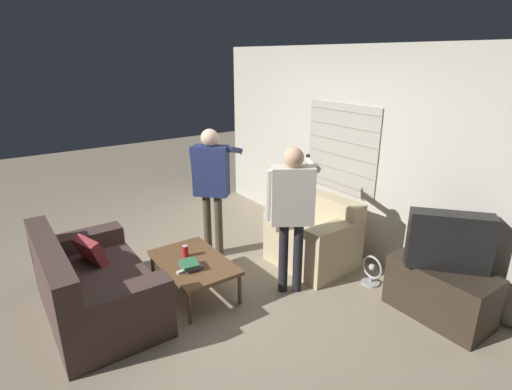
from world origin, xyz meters
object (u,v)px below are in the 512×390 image
couch_blue (91,286)px  spare_remote (183,271)px  book_stack (190,265)px  floor_fan (372,271)px  tv (449,241)px  coffee_table (193,264)px  armchair_beige (315,238)px  person_left_standing (212,178)px  person_right_standing (292,203)px  soda_can (185,251)px

couch_blue → spare_remote: bearing=63.8°
book_stack → floor_fan: (0.86, 1.79, -0.27)m
tv → book_stack: bearing=8.5°
couch_blue → tv: (1.97, 2.75, 0.50)m
coffee_table → tv: size_ratio=1.47×
couch_blue → book_stack: 0.97m
armchair_beige → person_left_standing: (-0.90, -0.89, 0.69)m
person_left_standing → coffee_table: bearing=-86.7°
coffee_table → floor_fan: (0.98, 1.69, -0.20)m
coffee_table → spare_remote: (0.15, -0.19, 0.05)m
coffee_table → book_stack: bearing=-37.1°
person_right_standing → book_stack: size_ratio=6.92×
armchair_beige → coffee_table: armchair_beige is taller
person_left_standing → soda_can: size_ratio=12.87×
tv → person_left_standing: person_left_standing is taller
spare_remote → floor_fan: spare_remote is taller
coffee_table → person_left_standing: (-0.64, 0.60, 0.68)m
person_left_standing → couch_blue: bearing=-119.1°
soda_can → floor_fan: bearing=56.9°
tv → floor_fan: tv is taller
couch_blue → armchair_beige: 2.53m
soda_can → couch_blue: bearing=-95.8°
tv → person_left_standing: bearing=-14.6°
soda_can → book_stack: bearing=-15.2°
spare_remote → soda_can: bearing=144.9°
couch_blue → person_left_standing: (-0.41, 1.59, 0.72)m
couch_blue → armchair_beige: (0.49, 2.48, 0.03)m
armchair_beige → floor_fan: armchair_beige is taller
coffee_table → person_left_standing: bearing=136.8°
couch_blue → floor_fan: 2.94m
book_stack → soda_can: soda_can is taller
person_left_standing → book_stack: bearing=-85.8°
coffee_table → tv: tv is taller
couch_blue → floor_fan: (1.22, 2.68, -0.16)m
person_left_standing → spare_remote: (0.80, -0.79, -0.64)m
person_left_standing → tv: bearing=-17.4°
coffee_table → floor_fan: coffee_table is taller
person_left_standing → floor_fan: (1.62, 1.09, -0.88)m
armchair_beige → person_right_standing: size_ratio=0.61×
person_left_standing → spare_remote: person_left_standing is taller
person_left_standing → floor_fan: size_ratio=4.76×
coffee_table → soda_can: (-0.14, -0.02, 0.10)m
floor_fan → person_right_standing: bearing=-117.4°
coffee_table → person_right_standing: person_right_standing is taller
tv → spare_remote: 2.55m
person_left_standing → spare_remote: size_ratio=12.18×
book_stack → spare_remote: size_ratio=1.72×
person_left_standing → spare_remote: 1.29m
soda_can → floor_fan: (1.12, 1.72, -0.29)m
armchair_beige → tv: (1.48, 0.27, 0.47)m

